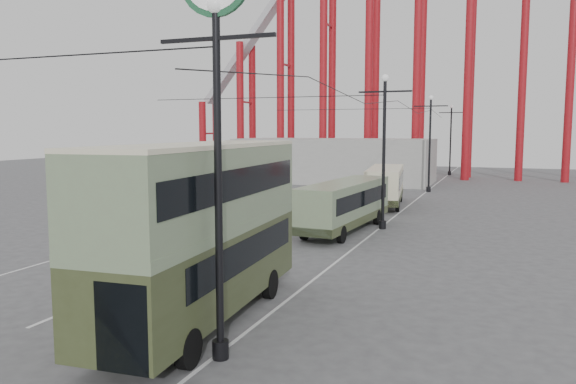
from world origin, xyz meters
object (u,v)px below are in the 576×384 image
at_px(single_decker_cream, 385,184).
at_px(pedestrian, 267,232).
at_px(lamp_post_near, 216,56).
at_px(single_decker_green, 345,203).
at_px(double_decker_bus, 203,223).

height_order(single_decker_cream, pedestrian, single_decker_cream).
height_order(lamp_post_near, single_decker_green, lamp_post_near).
bearing_deg(double_decker_bus, pedestrian, 98.30).
distance_m(double_decker_bus, single_decker_cream, 29.14).
bearing_deg(double_decker_bus, single_decker_cream, 86.42).
height_order(lamp_post_near, single_decker_cream, lamp_post_near).
bearing_deg(lamp_post_near, double_decker_bus, 127.67).
relative_size(single_decker_cream, pedestrian, 5.06).
xyz_separation_m(double_decker_bus, single_decker_green, (-0.10, 17.03, -1.48)).
bearing_deg(single_decker_cream, lamp_post_near, -94.13).
bearing_deg(pedestrian, single_decker_cream, -113.46).
bearing_deg(single_decker_green, single_decker_cream, 94.23).
height_order(double_decker_bus, single_decker_green, double_decker_bus).
xyz_separation_m(double_decker_bus, pedestrian, (-2.14, 9.98, -2.16)).
relative_size(single_decker_green, single_decker_cream, 1.05).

